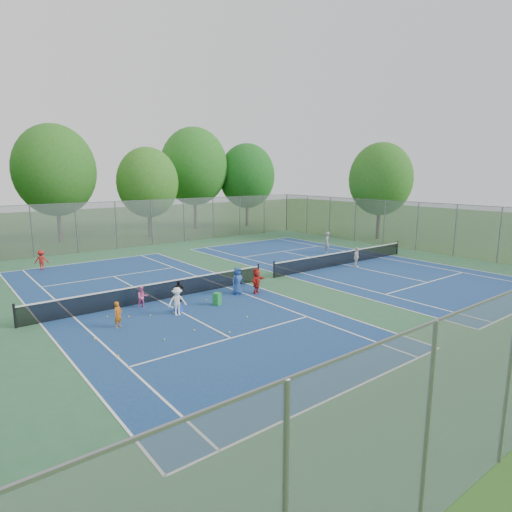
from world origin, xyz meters
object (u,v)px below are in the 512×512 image
(net_left, at_px, (158,292))
(instructor, at_px, (327,243))
(net_right, at_px, (344,258))
(ball_crate, at_px, (178,310))
(ball_hopper, at_px, (217,299))

(net_left, xyz_separation_m, instructor, (16.21, 3.66, 0.41))
(instructor, bearing_deg, net_left, -25.98)
(net_right, relative_size, instructor, 7.42)
(ball_crate, relative_size, ball_hopper, 0.51)
(net_right, distance_m, ball_crate, 14.28)
(ball_crate, bearing_deg, ball_hopper, -5.09)
(net_left, bearing_deg, ball_crate, -92.40)
(instructor, bearing_deg, ball_hopper, -15.55)
(net_right, height_order, instructor, instructor)
(ball_crate, bearing_deg, net_left, 87.60)
(ball_crate, bearing_deg, instructor, 20.01)
(net_left, distance_m, instructor, 16.62)
(ball_crate, height_order, ball_hopper, ball_hopper)
(net_right, height_order, ball_hopper, net_right)
(net_right, relative_size, ball_crate, 41.13)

